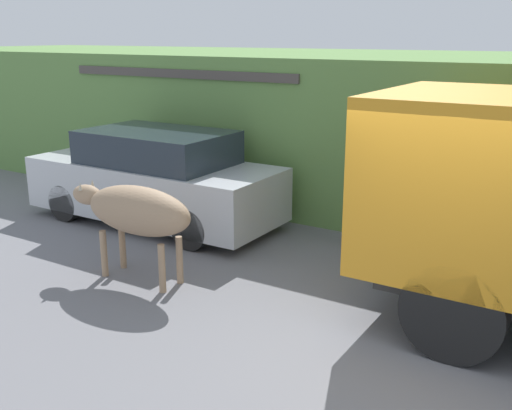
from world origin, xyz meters
The scene contains 5 objects.
ground_plane centered at (0.00, 0.00, 0.00)m, with size 60.00×60.00×0.00m, color slate.
building_backdrop centered at (-5.94, 4.67, 1.31)m, with size 5.17×2.70×2.59m.
brown_cow centered at (-4.03, 0.06, 0.97)m, with size 2.03×0.65×1.30m.
parked_suv centered at (-5.52, 2.11, 0.79)m, with size 4.55×1.76×1.64m.
pedestrian_on_hill centered at (-1.76, 2.91, 0.98)m, with size 0.41×0.41×1.78m.
Camera 1 is at (1.35, -5.55, 3.23)m, focal length 42.00 mm.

